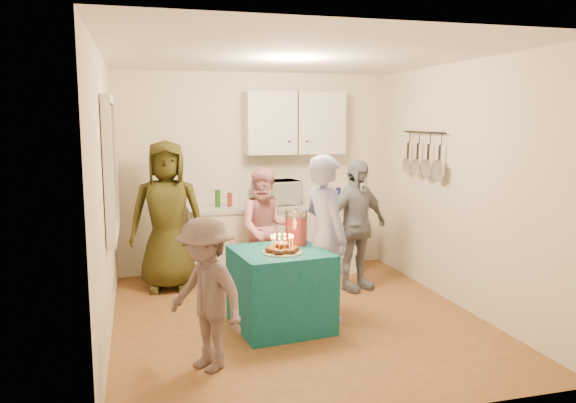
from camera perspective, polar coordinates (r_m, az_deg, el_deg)
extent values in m
plane|color=brown|center=(5.81, 0.92, -11.79)|extent=(4.00, 4.00, 0.00)
plane|color=white|center=(5.49, 0.99, 14.62)|extent=(4.00, 4.00, 0.00)
plane|color=silver|center=(7.43, -3.33, 2.93)|extent=(3.60, 3.60, 0.00)
plane|color=silver|center=(5.30, -18.11, 0.33)|extent=(4.00, 4.00, 0.00)
plane|color=silver|center=(6.24, 17.05, 1.54)|extent=(4.00, 4.00, 0.00)
cube|color=black|center=(5.57, -17.77, 3.31)|extent=(0.04, 1.00, 1.20)
cube|color=white|center=(7.32, -1.25, -4.04)|extent=(2.20, 0.58, 0.86)
cube|color=beige|center=(7.24, -1.27, -0.52)|extent=(2.24, 0.62, 0.05)
cube|color=white|center=(7.37, 0.71, 7.96)|extent=(1.30, 0.30, 0.80)
cube|color=black|center=(6.78, 13.43, 4.74)|extent=(0.12, 1.00, 0.60)
imported|color=white|center=(7.21, -1.15, 0.90)|extent=(0.62, 0.47, 0.31)
cube|color=#0E545F|center=(5.47, -0.77, -8.87)|extent=(0.94, 0.94, 0.76)
cylinder|color=red|center=(5.59, 0.83, -2.68)|extent=(0.22, 0.22, 0.34)
imported|color=#8C95CB|center=(5.65, 3.84, -3.62)|extent=(0.53, 0.68, 1.66)
imported|color=brown|center=(6.71, -12.18, -1.43)|extent=(0.91, 0.64, 1.76)
imported|color=#CC6A87|center=(6.61, -2.18, -2.81)|extent=(0.76, 0.62, 1.44)
imported|color=#0E1B31|center=(6.62, 6.85, -2.43)|extent=(0.98, 0.65, 1.54)
imported|color=#524142|center=(4.57, -8.33, -9.33)|extent=(0.83, 0.92, 1.24)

